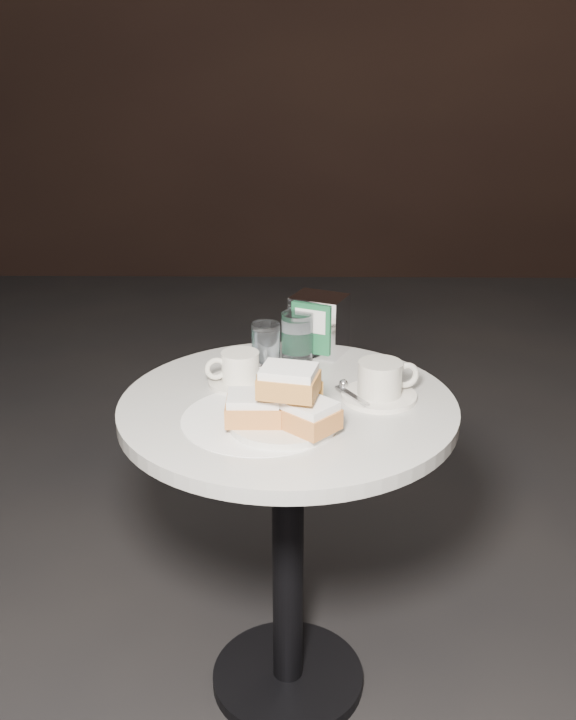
# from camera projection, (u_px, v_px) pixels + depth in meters

# --- Properties ---
(ground) EXTENTS (7.00, 7.00, 0.00)m
(ground) POSITION_uv_depth(u_px,v_px,m) (288.00, 682.00, 1.93)
(ground) COLOR black
(ground) RESTS_ON ground
(cafe_table) EXTENTS (0.70, 0.70, 0.74)m
(cafe_table) POSITION_uv_depth(u_px,v_px,m) (288.00, 485.00, 1.73)
(cafe_table) COLOR black
(cafe_table) RESTS_ON ground
(sugar_spill) EXTENTS (0.38, 0.38, 0.00)m
(sugar_spill) POSITION_uv_depth(u_px,v_px,m) (260.00, 419.00, 1.58)
(sugar_spill) COLOR white
(sugar_spill) RESTS_ON cafe_table
(beignet_plate) EXTENTS (0.27, 0.27, 0.14)m
(beignet_plate) POSITION_uv_depth(u_px,v_px,m) (284.00, 404.00, 1.52)
(beignet_plate) COLOR silver
(beignet_plate) RESTS_ON cafe_table
(coffee_cup_left) EXTENTS (0.17, 0.17, 0.07)m
(coffee_cup_left) POSITION_uv_depth(u_px,v_px,m) (240.00, 370.00, 1.73)
(coffee_cup_left) COLOR silver
(coffee_cup_left) RESTS_ON cafe_table
(coffee_cup_right) EXTENTS (0.19, 0.19, 0.08)m
(coffee_cup_right) POSITION_uv_depth(u_px,v_px,m) (380.00, 383.00, 1.66)
(coffee_cup_right) COLOR white
(coffee_cup_right) RESTS_ON cafe_table
(water_glass_left) EXTENTS (0.08, 0.08, 0.10)m
(water_glass_left) POSITION_uv_depth(u_px,v_px,m) (266.00, 346.00, 1.81)
(water_glass_left) COLOR white
(water_glass_left) RESTS_ON cafe_table
(water_glass_right) EXTENTS (0.09, 0.09, 0.12)m
(water_glass_right) POSITION_uv_depth(u_px,v_px,m) (297.00, 338.00, 1.84)
(water_glass_right) COLOR silver
(water_glass_right) RESTS_ON cafe_table
(napkin_dispenser) EXTENTS (0.15, 0.14, 0.14)m
(napkin_dispenser) POSITION_uv_depth(u_px,v_px,m) (319.00, 324.00, 1.89)
(napkin_dispenser) COLOR silver
(napkin_dispenser) RESTS_ON cafe_table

